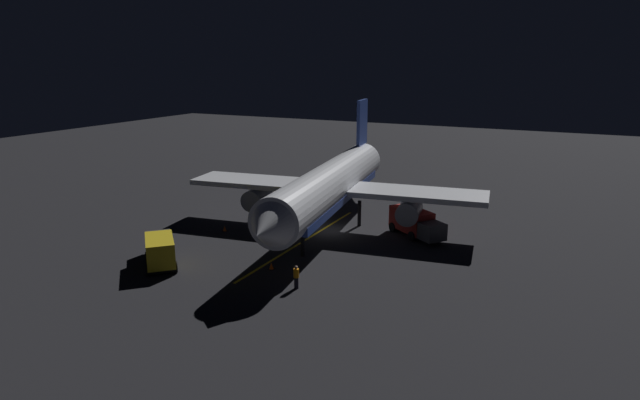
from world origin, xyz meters
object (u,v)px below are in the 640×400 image
catering_truck (415,223)px  airliner (331,185)px  baggage_truck (160,250)px  traffic_cone_near_right (225,229)px  traffic_cone_near_left (271,266)px  ground_crew_worker (296,277)px

catering_truck → airliner: bearing=9.2°
baggage_truck → catering_truck: catering_truck is taller
traffic_cone_near_right → baggage_truck: bearing=93.7°
airliner → baggage_truck: airliner is taller
traffic_cone_near_right → traffic_cone_near_left: bearing=145.0°
baggage_truck → traffic_cone_near_left: 9.08m
airliner → ground_crew_worker: (-3.79, 13.97, -3.48)m
baggage_truck → traffic_cone_near_right: size_ratio=10.25×
airliner → traffic_cone_near_right: size_ratio=62.20×
traffic_cone_near_left → traffic_cone_near_right: 11.09m
baggage_truck → traffic_cone_near_right: bearing=-86.3°
baggage_truck → ground_crew_worker: baggage_truck is taller
catering_truck → ground_crew_worker: 15.85m
catering_truck → ground_crew_worker: bearing=74.5°
catering_truck → baggage_truck: bearing=44.5°
traffic_cone_near_left → traffic_cone_near_right: size_ratio=1.00×
baggage_truck → catering_truck: (-16.26, -15.98, 0.02)m
airliner → traffic_cone_near_left: size_ratio=62.20×
airliner → baggage_truck: 17.12m
baggage_truck → catering_truck: size_ratio=0.91×
traffic_cone_near_right → airliner: bearing=-149.4°
catering_truck → traffic_cone_near_left: catering_truck is taller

